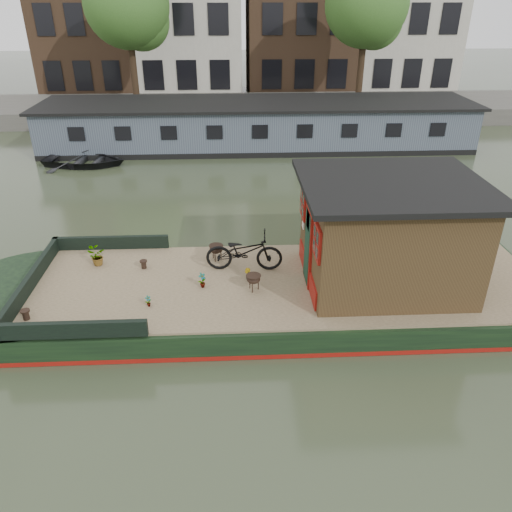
{
  "coord_description": "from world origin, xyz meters",
  "views": [
    {
      "loc": [
        -1.26,
        -10.01,
        6.66
      ],
      "look_at": [
        -0.74,
        0.5,
        1.08
      ],
      "focal_mm": 35.0,
      "sensor_mm": 36.0,
      "label": 1
    }
  ],
  "objects_px": {
    "brazier_rear": "(216,252)",
    "potted_plant_a": "(202,280)",
    "cabin": "(387,232)",
    "bicycle": "(244,251)",
    "brazier_front": "(253,283)",
    "dinghy": "(84,157)"
  },
  "relations": [
    {
      "from": "cabin",
      "to": "dinghy",
      "type": "bearing_deg",
      "value": 131.02
    },
    {
      "from": "brazier_front",
      "to": "dinghy",
      "type": "relative_size",
      "value": 0.11
    },
    {
      "from": "cabin",
      "to": "brazier_front",
      "type": "bearing_deg",
      "value": -173.5
    },
    {
      "from": "dinghy",
      "to": "brazier_front",
      "type": "bearing_deg",
      "value": -142.44
    },
    {
      "from": "brazier_front",
      "to": "bicycle",
      "type": "bearing_deg",
      "value": 100.4
    },
    {
      "from": "cabin",
      "to": "brazier_rear",
      "type": "relative_size",
      "value": 9.84
    },
    {
      "from": "cabin",
      "to": "bicycle",
      "type": "relative_size",
      "value": 2.17
    },
    {
      "from": "cabin",
      "to": "potted_plant_a",
      "type": "bearing_deg",
      "value": -177.7
    },
    {
      "from": "potted_plant_a",
      "to": "dinghy",
      "type": "height_order",
      "value": "potted_plant_a"
    },
    {
      "from": "cabin",
      "to": "brazier_front",
      "type": "distance_m",
      "value": 3.22
    },
    {
      "from": "brazier_rear",
      "to": "dinghy",
      "type": "relative_size",
      "value": 0.12
    },
    {
      "from": "cabin",
      "to": "brazier_front",
      "type": "height_order",
      "value": "cabin"
    },
    {
      "from": "brazier_rear",
      "to": "potted_plant_a",
      "type": "bearing_deg",
      "value": -102.37
    },
    {
      "from": "bicycle",
      "to": "brazier_front",
      "type": "distance_m",
      "value": 1.05
    },
    {
      "from": "brazier_front",
      "to": "brazier_rear",
      "type": "relative_size",
      "value": 0.96
    },
    {
      "from": "potted_plant_a",
      "to": "brazier_rear",
      "type": "bearing_deg",
      "value": 77.63
    },
    {
      "from": "brazier_front",
      "to": "dinghy",
      "type": "distance_m",
      "value": 13.48
    },
    {
      "from": "brazier_front",
      "to": "dinghy",
      "type": "xyz_separation_m",
      "value": [
        -6.79,
        11.63,
        -0.48
      ]
    },
    {
      "from": "potted_plant_a",
      "to": "brazier_front",
      "type": "distance_m",
      "value": 1.18
    },
    {
      "from": "bicycle",
      "to": "dinghy",
      "type": "relative_size",
      "value": 0.53
    },
    {
      "from": "bicycle",
      "to": "brazier_rear",
      "type": "height_order",
      "value": "bicycle"
    },
    {
      "from": "potted_plant_a",
      "to": "cabin",
      "type": "bearing_deg",
      "value": 2.3
    }
  ]
}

